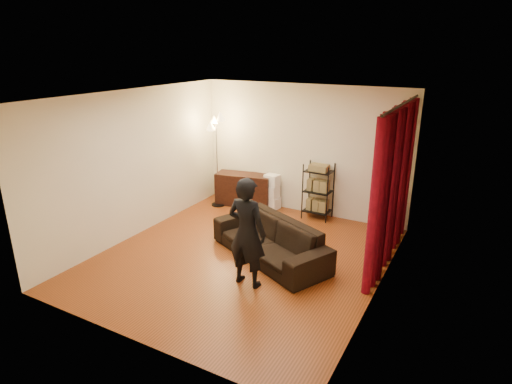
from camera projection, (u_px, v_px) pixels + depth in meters
The scene contains 14 objects.
floor at pixel (242, 257), 7.26m from camera, with size 5.00×5.00×0.00m, color brown.
ceiling at pixel (241, 96), 6.39m from camera, with size 5.00×5.00×0.00m, color white.
wall_back at pixel (302, 150), 8.90m from camera, with size 5.00×5.00×0.00m, color beige.
wall_front at pixel (127, 241), 4.75m from camera, with size 5.00×5.00×0.00m, color beige.
wall_left at pixel (136, 164), 7.85m from camera, with size 5.00×5.00×0.00m, color beige.
wall_right at pixel (384, 205), 5.80m from camera, with size 5.00×5.00×0.00m, color beige.
curtain_rod at pixel (403, 104), 6.38m from camera, with size 0.04×0.04×2.65m, color black.
curtain at pixel (392, 187), 6.82m from camera, with size 0.22×2.65×2.55m, color maroon, non-canonical shape.
sofa at pixel (270, 240), 7.16m from camera, with size 2.25×0.88×0.66m, color black.
person at pixel (247, 233), 6.20m from camera, with size 0.61×0.40×1.68m, color black.
media_cabinet at pixel (244, 189), 9.57m from camera, with size 1.23×0.46×0.72m, color black.
storage_boxes at pixel (272, 192), 9.33m from camera, with size 0.31×0.25×0.78m, color white, non-canonical shape.
wire_shelf at pixel (318, 191), 8.75m from camera, with size 0.53×0.37×1.17m, color black, non-canonical shape.
floor_lamp at pixel (217, 162), 9.32m from camera, with size 0.36×0.36×2.02m, color silver, non-canonical shape.
Camera 1 is at (3.33, -5.60, 3.40)m, focal length 30.00 mm.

